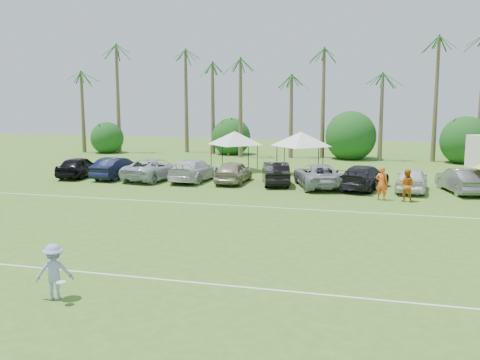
# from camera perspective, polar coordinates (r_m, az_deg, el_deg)

# --- Properties ---
(ground) EXTENTS (120.00, 120.00, 0.00)m
(ground) POSITION_cam_1_polar(r_m,az_deg,el_deg) (17.02, -18.31, -11.56)
(ground) COLOR #416E21
(ground) RESTS_ON ground
(field_lines) EXTENTS (80.00, 12.10, 0.01)m
(field_lines) POSITION_cam_1_polar(r_m,az_deg,el_deg) (23.78, -7.68, -5.34)
(field_lines) COLOR white
(field_lines) RESTS_ON ground
(palm_tree_0) EXTENTS (2.40, 2.40, 8.90)m
(palm_tree_0) POSITION_cam_1_polar(r_m,az_deg,el_deg) (59.90, -16.38, 10.10)
(palm_tree_0) COLOR brown
(palm_tree_0) RESTS_ON ground
(palm_tree_1) EXTENTS (2.40, 2.40, 9.90)m
(palm_tree_1) POSITION_cam_1_polar(r_m,az_deg,el_deg) (57.51, -12.08, 11.20)
(palm_tree_1) COLOR brown
(palm_tree_1) RESTS_ON ground
(palm_tree_2) EXTENTS (2.40, 2.40, 10.90)m
(palm_tree_2) POSITION_cam_1_polar(r_m,az_deg,el_deg) (55.47, -7.39, 12.30)
(palm_tree_2) COLOR brown
(palm_tree_2) RESTS_ON ground
(palm_tree_3) EXTENTS (2.40, 2.40, 11.90)m
(palm_tree_3) POSITION_cam_1_polar(r_m,az_deg,el_deg) (54.15, -3.38, 13.34)
(palm_tree_3) COLOR brown
(palm_tree_3) RESTS_ON ground
(palm_tree_4) EXTENTS (2.40, 2.40, 8.90)m
(palm_tree_4) POSITION_cam_1_polar(r_m,az_deg,el_deg) (52.89, 0.83, 10.66)
(palm_tree_4) COLOR brown
(palm_tree_4) RESTS_ON ground
(palm_tree_5) EXTENTS (2.40, 2.40, 9.90)m
(palm_tree_5) POSITION_cam_1_polar(r_m,az_deg,el_deg) (52.08, 5.19, 11.62)
(palm_tree_5) COLOR brown
(palm_tree_5) RESTS_ON ground
(palm_tree_6) EXTENTS (2.40, 2.40, 10.90)m
(palm_tree_6) POSITION_cam_1_polar(r_m,az_deg,el_deg) (51.59, 9.69, 12.51)
(palm_tree_6) COLOR brown
(palm_tree_6) RESTS_ON ground
(palm_tree_7) EXTENTS (2.40, 2.40, 11.90)m
(palm_tree_7) POSITION_cam_1_polar(r_m,az_deg,el_deg) (51.43, 14.28, 13.33)
(palm_tree_7) COLOR brown
(palm_tree_7) RESTS_ON ground
(palm_tree_8) EXTENTS (2.40, 2.40, 8.90)m
(palm_tree_8) POSITION_cam_1_polar(r_m,az_deg,el_deg) (51.43, 19.83, 10.20)
(palm_tree_8) COLOR brown
(palm_tree_8) RESTS_ON ground
(bush_tree_0) EXTENTS (4.00, 4.00, 4.00)m
(bush_tree_0) POSITION_cam_1_polar(r_m,az_deg,el_deg) (59.40, -13.16, 4.75)
(bush_tree_0) COLOR brown
(bush_tree_0) RESTS_ON ground
(bush_tree_1) EXTENTS (4.00, 4.00, 4.00)m
(bush_tree_1) POSITION_cam_1_polar(r_m,az_deg,el_deg) (54.49, -0.97, 4.63)
(bush_tree_1) COLOR brown
(bush_tree_1) RESTS_ON ground
(bush_tree_2) EXTENTS (4.00, 4.00, 4.00)m
(bush_tree_2) POSITION_cam_1_polar(r_m,az_deg,el_deg) (52.48, 11.76, 4.28)
(bush_tree_2) COLOR brown
(bush_tree_2) RESTS_ON ground
(bush_tree_3) EXTENTS (4.00, 4.00, 4.00)m
(bush_tree_3) POSITION_cam_1_polar(r_m,az_deg,el_deg) (52.86, 22.67, 3.82)
(bush_tree_3) COLOR brown
(bush_tree_3) RESTS_ON ground
(sideline_player_a) EXTENTS (0.81, 0.64, 1.92)m
(sideline_player_a) POSITION_cam_1_polar(r_m,az_deg,el_deg) (31.31, 14.89, -0.35)
(sideline_player_a) COLOR #FA5E1B
(sideline_player_a) RESTS_ON ground
(sideline_player_b) EXTENTS (1.02, 0.87, 1.84)m
(sideline_player_b) POSITION_cam_1_polar(r_m,az_deg,el_deg) (31.29, 17.33, -0.54)
(sideline_player_b) COLOR #CB6516
(sideline_player_b) RESTS_ON ground
(canopy_tent_left) EXTENTS (4.55, 4.55, 3.68)m
(canopy_tent_left) POSITION_cam_1_polar(r_m,az_deg,el_deg) (41.96, -0.56, 5.23)
(canopy_tent_left) COLOR black
(canopy_tent_left) RESTS_ON ground
(canopy_tent_right) EXTENTS (4.66, 4.66, 3.78)m
(canopy_tent_right) POSITION_cam_1_polar(r_m,az_deg,el_deg) (40.34, 6.52, 5.14)
(canopy_tent_right) COLOR black
(canopy_tent_right) RESTS_ON ground
(frisbee_player) EXTENTS (1.22, 1.00, 1.64)m
(frisbee_player) POSITION_cam_1_polar(r_m,az_deg,el_deg) (16.53, -19.20, -9.21)
(frisbee_player) COLOR #989CD8
(frisbee_player) RESTS_ON ground
(parked_car_0) EXTENTS (2.09, 4.59, 1.53)m
(parked_car_0) POSITION_cam_1_polar(r_m,az_deg,el_deg) (40.65, -16.78, 1.35)
(parked_car_0) COLOR black
(parked_car_0) RESTS_ON ground
(parked_car_1) EXTENTS (1.99, 4.75, 1.53)m
(parked_car_1) POSITION_cam_1_polar(r_m,az_deg,el_deg) (39.42, -13.01, 1.27)
(parked_car_1) COLOR black
(parked_car_1) RESTS_ON ground
(parked_car_2) EXTENTS (3.37, 5.82, 1.53)m
(parked_car_2) POSITION_cam_1_polar(r_m,az_deg,el_deg) (38.24, -9.11, 1.16)
(parked_car_2) COLOR #B3B9C2
(parked_car_2) RESTS_ON ground
(parked_car_3) EXTENTS (2.44, 5.37, 1.53)m
(parked_car_3) POSITION_cam_1_polar(r_m,az_deg,el_deg) (37.32, -4.95, 1.05)
(parked_car_3) COLOR silver
(parked_car_3) RESTS_ON ground
(parked_car_4) EXTENTS (1.81, 4.48, 1.53)m
(parked_car_4) POSITION_cam_1_polar(r_m,az_deg,el_deg) (36.36, -0.70, 0.88)
(parked_car_4) COLOR gray
(parked_car_4) RESTS_ON ground
(parked_car_5) EXTENTS (2.79, 4.89, 1.53)m
(parked_car_5) POSITION_cam_1_polar(r_m,az_deg,el_deg) (35.81, 3.81, 0.73)
(parked_car_5) COLOR black
(parked_car_5) RESTS_ON ground
(parked_car_6) EXTENTS (4.16, 6.01, 1.53)m
(parked_car_6) POSITION_cam_1_polar(r_m,az_deg,el_deg) (35.05, 8.35, 0.48)
(parked_car_6) COLOR #92969F
(parked_car_6) RESTS_ON ground
(parked_car_7) EXTENTS (3.45, 5.63, 1.53)m
(parked_car_7) POSITION_cam_1_polar(r_m,az_deg,el_deg) (34.84, 13.07, 0.30)
(parked_car_7) COLOR black
(parked_car_7) RESTS_ON ground
(parked_car_8) EXTENTS (2.20, 4.62, 1.53)m
(parked_car_8) POSITION_cam_1_polar(r_m,az_deg,el_deg) (34.68, 17.84, 0.06)
(parked_car_8) COLOR silver
(parked_car_8) RESTS_ON ground
(parked_car_9) EXTENTS (2.71, 4.88, 1.53)m
(parked_car_9) POSITION_cam_1_polar(r_m,az_deg,el_deg) (35.30, 22.50, -0.04)
(parked_car_9) COLOR slate
(parked_car_9) RESTS_ON ground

